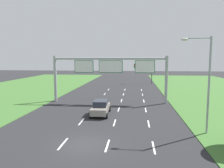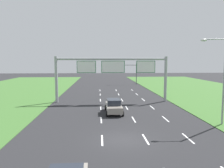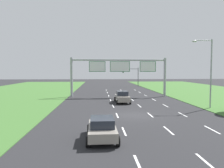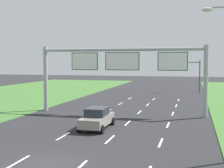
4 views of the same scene
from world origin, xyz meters
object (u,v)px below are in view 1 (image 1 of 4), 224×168
object	(u,v)px
traffic_light_mast	(144,69)
street_lamp	(205,77)
car_near_red	(101,108)
sign_gantry	(110,70)

from	to	relation	value
traffic_light_mast	street_lamp	world-z (taller)	street_lamp
traffic_light_mast	car_near_red	bearing A→B (deg)	-101.21
car_near_red	sign_gantry	world-z (taller)	sign_gantry
traffic_light_mast	street_lamp	distance (m)	38.51
car_near_red	street_lamp	size ratio (longest dim) A/B	0.53
car_near_red	traffic_light_mast	distance (m)	33.52
sign_gantry	traffic_light_mast	size ratio (longest dim) A/B	3.08
sign_gantry	street_lamp	world-z (taller)	street_lamp
traffic_light_mast	sign_gantry	bearing A→B (deg)	-103.53
car_near_red	street_lamp	world-z (taller)	street_lamp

